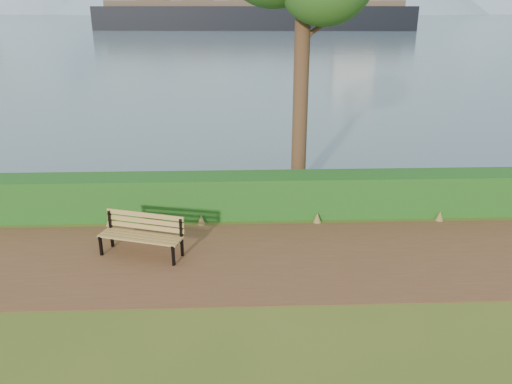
{
  "coord_description": "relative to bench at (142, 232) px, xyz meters",
  "views": [
    {
      "loc": [
        -0.25,
        -8.58,
        4.74
      ],
      "look_at": [
        0.13,
        1.2,
        1.1
      ],
      "focal_mm": 35.0,
      "sensor_mm": 36.0,
      "label": 1
    }
  ],
  "objects": [
    {
      "name": "ground",
      "position": [
        2.18,
        -0.62,
        -0.49
      ],
      "size": [
        140.0,
        140.0,
        0.0
      ],
      "primitive_type": "plane",
      "color": "#415819",
      "rests_on": "ground"
    },
    {
      "name": "path",
      "position": [
        2.18,
        -0.32,
        -0.49
      ],
      "size": [
        40.0,
        3.4,
        0.01
      ],
      "primitive_type": "cube",
      "color": "brown",
      "rests_on": "ground"
    },
    {
      "name": "hedge",
      "position": [
        2.18,
        1.98,
        0.01
      ],
      "size": [
        32.0,
        0.85,
        1.0
      ],
      "primitive_type": "cube",
      "color": "#123F13",
      "rests_on": "ground"
    },
    {
      "name": "water",
      "position": [
        2.18,
        259.38,
        -0.49
      ],
      "size": [
        700.0,
        510.0,
        0.0
      ],
      "primitive_type": "cube",
      "color": "#415469",
      "rests_on": "ground"
    },
    {
      "name": "bench",
      "position": [
        0.0,
        0.0,
        0.0
      ],
      "size": [
        1.77,
        0.99,
        0.85
      ],
      "rotation": [
        0.0,
        0.0,
        -0.31
      ],
      "color": "black",
      "rests_on": "ground"
    },
    {
      "name": "cargo_ship",
      "position": [
        8.42,
        106.12,
        2.61
      ],
      "size": [
        69.03,
        15.47,
        20.78
      ],
      "rotation": [
        0.0,
        0.0,
        -0.07
      ],
      "color": "black",
      "rests_on": "ground"
    }
  ]
}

